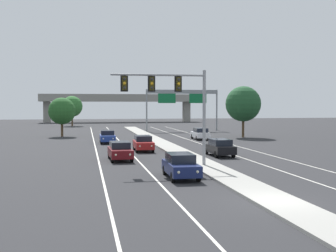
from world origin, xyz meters
The scene contains 18 objects.
ground_plane centered at (0.00, 0.00, 0.00)m, with size 260.00×260.00×0.00m, color #28282B.
median_island centered at (0.00, 18.00, 0.07)m, with size 2.40×110.00×0.15m, color #9E9B93.
lane_stripe_oncoming_center centered at (-4.70, 25.00, 0.00)m, with size 0.14×100.00×0.01m, color silver.
lane_stripe_receding_center centered at (4.70, 25.00, 0.00)m, with size 0.14×100.00×0.01m, color silver.
edge_stripe_left centered at (-8.00, 25.00, 0.00)m, with size 0.14×100.00×0.01m, color silver.
edge_stripe_right centered at (8.00, 25.00, 0.00)m, with size 0.14×100.00×0.01m, color silver.
overhead_signal_mast centered at (-2.62, 12.87, 5.46)m, with size 7.20×0.44×7.20m.
car_oncoming_navy centered at (-3.03, 8.02, 0.82)m, with size 1.87×4.49×1.58m.
car_oncoming_darkred centered at (-6.17, 17.98, 0.82)m, with size 1.92×4.51×1.58m.
car_oncoming_red centered at (-3.27, 25.08, 0.82)m, with size 1.89×4.50×1.58m.
car_oncoming_blue centered at (-6.41, 35.31, 0.82)m, with size 1.84×4.48×1.58m.
car_receding_black centered at (3.10, 19.39, 0.82)m, with size 1.90×4.50×1.58m.
car_receding_white centered at (6.33, 38.70, 0.82)m, with size 1.90×4.50×1.58m.
highway_sign_gantry centered at (8.20, 58.70, 6.16)m, with size 13.28×0.42×7.50m.
overpass_bridge centered at (0.00, 103.10, 5.78)m, with size 42.40×6.40×7.65m.
tree_far_left_c centered at (-12.51, 48.21, 3.80)m, with size 4.03×4.03×5.83m.
tree_far_right_c centered at (13.52, 41.59, 4.87)m, with size 5.15×5.15×7.45m.
tree_far_left_b centered at (-11.99, 81.53, 4.39)m, with size 4.64×4.64×6.72m.
Camera 1 is at (-9.05, -19.82, 4.72)m, focal length 47.47 mm.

